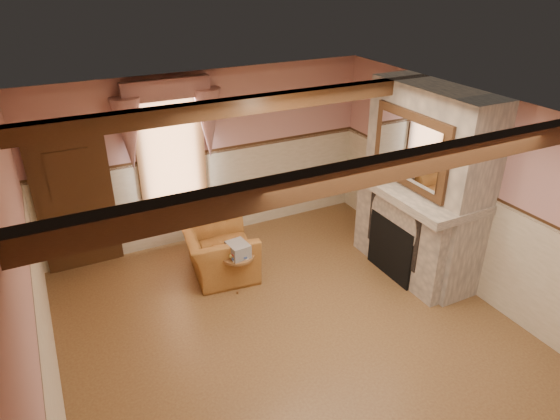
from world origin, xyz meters
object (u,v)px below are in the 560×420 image
radiator (208,227)px  bowl (404,176)px  oil_lamp (406,170)px  armchair (219,251)px  side_table (238,271)px  mantel_clock (381,160)px

radiator → bowl: size_ratio=1.93×
oil_lamp → armchair: bearing=159.0°
bowl → oil_lamp: oil_lamp is taller
radiator → oil_lamp: (2.42, -1.87, 1.26)m
radiator → oil_lamp: oil_lamp is taller
side_table → bowl: size_ratio=1.51×
oil_lamp → side_table: bearing=168.9°
armchair → mantel_clock: (2.56, -0.40, 1.15)m
mantel_clock → bowl: bearing=-90.0°
bowl → mantel_clock: (0.00, 0.56, 0.06)m
oil_lamp → mantel_clock: bearing=90.0°
armchair → radiator: 0.91m
armchair → bowl: 2.95m
bowl → oil_lamp: bearing=-90.0°
radiator → bowl: bearing=-52.7°
bowl → armchair: bearing=159.3°
armchair → radiator: (0.14, 0.89, -0.07)m
side_table → radiator: bearing=88.2°
radiator → bowl: bowl is taller
mantel_clock → oil_lamp: bearing=-90.0°
armchair → radiator: armchair is taller
radiator → armchair: bearing=-114.3°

